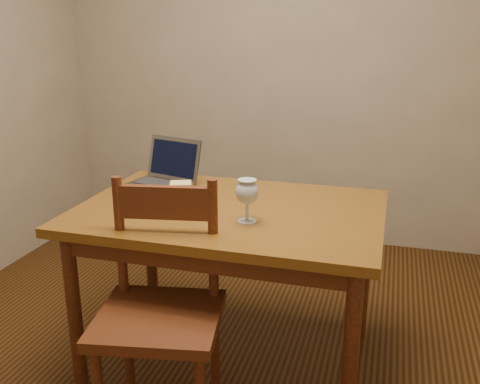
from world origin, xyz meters
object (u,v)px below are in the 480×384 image
(laptop, at_px, (165,173))
(chair, at_px, (159,301))
(milk_glass, at_px, (247,201))
(plate, at_px, (181,198))
(table, at_px, (230,226))

(laptop, bearing_deg, chair, -53.67)
(milk_glass, bearing_deg, laptop, 142.66)
(chair, xyz_separation_m, laptop, (-0.28, 0.73, 0.28))
(chair, xyz_separation_m, plate, (-0.12, 0.52, 0.23))
(plate, relative_size, milk_glass, 1.17)
(chair, distance_m, milk_glass, 0.51)
(table, distance_m, milk_glass, 0.26)
(chair, bearing_deg, laptop, 100.91)
(table, height_order, laptop, laptop)
(milk_glass, distance_m, laptop, 0.67)
(plate, height_order, laptop, laptop)
(table, bearing_deg, plate, 169.45)
(plate, distance_m, laptop, 0.27)
(plate, relative_size, laptop, 0.57)
(table, bearing_deg, milk_glass, -51.70)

